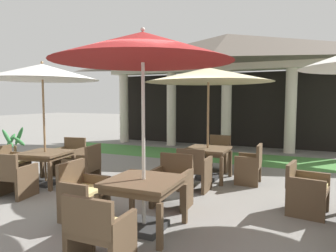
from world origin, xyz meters
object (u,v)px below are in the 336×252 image
Objects in this scene: patio_chair_mid_right_north at (218,155)px; patio_umbrella_far_back at (143,50)px; patio_chair_far_back_south at (99,232)px; patio_chair_near_foreground_south at (13,176)px; patio_chair_near_foreground_north at (70,157)px; patio_umbrella_mid_right at (209,76)px; potted_palm_left_edge at (15,158)px; patio_chair_near_foreground_west at (10,164)px; patio_chair_far_back_north at (172,182)px; patio_umbrella_near_foreground at (42,73)px; patio_table_far_back at (144,186)px; patio_chair_near_foreground_east at (84,168)px; patio_table_mid_right at (208,152)px; patio_chair_mid_right_south at (194,170)px; patio_chair_far_back_west at (82,193)px; patio_chair_mid_right_east at (250,166)px; patio_chair_mid_left_west at (306,189)px; patio_table_near_foreground at (45,156)px.

patio_chair_mid_right_north is 0.32× the size of patio_umbrella_far_back.
patio_chair_mid_right_north is at bearing 89.01° from patio_chair_far_back_south.
patio_chair_near_foreground_south is at bearing 174.29° from patio_umbrella_far_back.
patio_chair_near_foreground_north is at bearing 134.38° from patio_chair_far_back_south.
patio_umbrella_mid_right is 5.44m from potted_palm_left_edge.
patio_chair_near_foreground_west is 0.69× the size of potted_palm_left_edge.
patio_chair_far_back_north reaches higher than patio_chair_near_foreground_west.
potted_palm_left_edge is (-1.84, 0.76, -2.08)m from patio_umbrella_near_foreground.
patio_chair_near_foreground_south is 1.86m from patio_chair_near_foreground_north.
potted_palm_left_edge is at bearing 158.10° from patio_table_far_back.
patio_chair_near_foreground_east is at bearing 147.88° from patio_umbrella_far_back.
patio_chair_near_foreground_south reaches higher than patio_table_mid_right.
patio_chair_mid_right_south is 0.99× the size of patio_chair_far_back_west.
patio_chair_mid_right_south is (3.09, 0.86, -1.97)m from patio_umbrella_near_foreground.
patio_table_mid_right is at bearing 159.51° from patio_chair_far_back_west.
patio_chair_mid_left_west is at bearing -142.49° from patio_chair_mid_right_east.
patio_umbrella_near_foreground is at bearing 90.00° from patio_chair_near_foreground_east.
patio_chair_far_back_west is at bearing 135.10° from patio_chair_far_back_south.
potted_palm_left_edge is (-4.90, 1.97, -2.18)m from patio_umbrella_far_back.
patio_chair_mid_right_east is at bearing 72.14° from patio_table_far_back.
patio_table_near_foreground is 1.20× the size of patio_chair_far_back_west.
potted_palm_left_edge is (-4.93, -2.01, -0.11)m from patio_chair_mid_right_north.
patio_chair_near_foreground_south is at bearing -148.98° from patio_chair_mid_right_south.
patio_umbrella_near_foreground is 3.30m from patio_umbrella_far_back.
patio_chair_near_foreground_south reaches higher than patio_chair_far_back_south.
potted_palm_left_edge is at bearing 157.56° from patio_umbrella_near_foreground.
patio_chair_far_back_north is at bearing -91.17° from patio_umbrella_mid_right.
patio_umbrella_mid_right is at bearing 30.41° from patio_table_near_foreground.
patio_table_far_back is (-0.02, -3.03, -1.73)m from patio_umbrella_mid_right.
patio_chair_mid_left_west is 0.92× the size of patio_chair_mid_right_south.
patio_chair_near_foreground_west is 4.87m from patio_umbrella_mid_right.
patio_chair_far_back_north is (2.92, 0.76, 0.02)m from patio_chair_near_foreground_south.
patio_umbrella_mid_right is (-2.05, 1.43, 1.96)m from patio_chair_mid_left_west.
patio_umbrella_near_foreground is 0.92× the size of patio_umbrella_mid_right.
patio_chair_near_foreground_north is 1.01× the size of patio_chair_mid_right_east.
patio_table_near_foreground is at bearing 90.00° from patio_chair_near_foreground_north.
patio_umbrella_near_foreground reaches higher than patio_chair_mid_left_west.
patio_chair_mid_right_south is 1.02m from patio_chair_far_back_north.
patio_table_near_foreground is 1.21× the size of patio_chair_mid_right_east.
potted_palm_left_edge is (-5.88, -1.06, -0.09)m from patio_chair_mid_right_east.
potted_palm_left_edge is at bearing 131.28° from patio_chair_near_foreground_south.
patio_umbrella_mid_right is (-0.00, -0.00, 1.73)m from patio_table_mid_right.
patio_chair_near_foreground_west is 0.80× the size of patio_table_far_back.
patio_chair_far_back_west is (-1.06, -0.02, -2.09)m from patio_umbrella_far_back.
patio_chair_far_back_south is at bearing -89.07° from patio_table_far_back.
potted_palm_left_edge reaches higher than patio_table_far_back.
patio_table_mid_right is 1.06× the size of patio_chair_far_back_north.
patio_table_far_back is (-0.02, -2.08, 0.21)m from patio_chair_mid_right_south.
patio_umbrella_mid_right is 3.18× the size of patio_chair_mid_right_north.
patio_chair_far_back_north is (-0.03, 2.11, 0.02)m from patio_chair_far_back_south.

